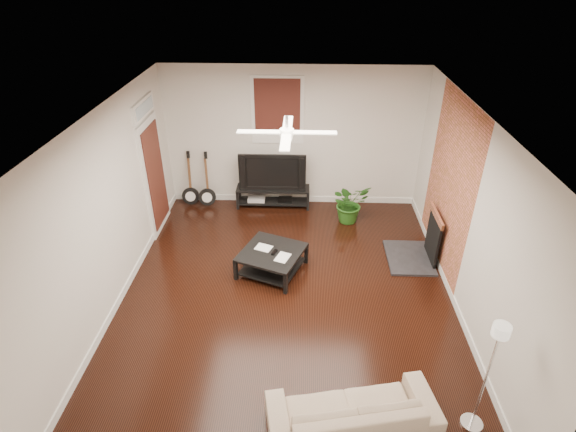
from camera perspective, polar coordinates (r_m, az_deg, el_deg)
room at (r=6.28m, az=-0.14°, el=0.12°), size 5.01×6.01×2.81m
brick_accent at (r=7.50m, az=19.58°, el=3.59°), size 0.02×2.20×2.80m
fireplace at (r=7.87m, az=16.42°, el=-2.44°), size 0.80×1.10×0.92m
window_back at (r=8.80m, az=-1.33°, el=13.10°), size 1.00×0.06×1.30m
door_left at (r=8.47m, az=-16.55°, el=6.05°), size 0.08×1.00×2.50m
tv_stand at (r=9.30m, az=-1.87°, el=2.44°), size 1.47×0.39×0.41m
tv at (r=9.06m, az=-1.93°, el=5.78°), size 1.32×0.17×0.76m
coffee_table at (r=7.43m, az=-2.03°, el=-5.68°), size 1.19×1.19×0.39m
sofa at (r=5.37m, az=8.08°, el=-23.19°), size 1.92×1.05×0.53m
floor_lamp at (r=5.38m, az=23.59°, el=-18.17°), size 0.29×0.29×1.49m
potted_plant at (r=8.76m, az=7.75°, el=1.64°), size 0.90×0.86×0.78m
guitar_left at (r=9.38m, az=-12.35°, el=4.44°), size 0.37×0.28×1.14m
guitar_right at (r=9.28m, az=-10.29°, el=4.36°), size 0.39×0.31×1.14m
ceiling_fan at (r=5.77m, az=-0.16°, el=10.48°), size 1.24×1.24×0.32m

